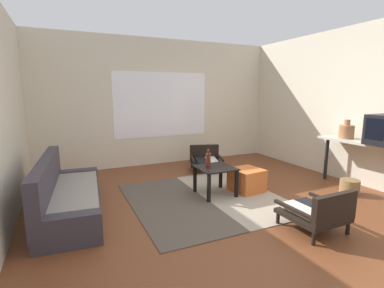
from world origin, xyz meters
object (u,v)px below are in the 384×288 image
ottoman_orange (247,180)px  wicker_basket (349,187)px  console_shelf (377,149)px  clay_vase (346,131)px  armchair_striped_foreground (318,212)px  coffee_table (215,173)px  armchair_by_window (206,159)px  glass_bottle (208,160)px  couch (67,197)px

ottoman_orange → wicker_basket: size_ratio=1.58×
console_shelf → clay_vase: (-0.00, 0.54, 0.20)m
armchair_striped_foreground → coffee_table: bearing=107.4°
console_shelf → wicker_basket: size_ratio=6.52×
armchair_by_window → wicker_basket: bearing=-57.7°
console_shelf → glass_bottle: bearing=156.3°
coffee_table → ottoman_orange: (0.54, -0.07, -0.17)m
coffee_table → ottoman_orange: coffee_table is taller
ottoman_orange → console_shelf: 2.02m
armchair_striped_foreground → ottoman_orange: (0.07, 1.46, -0.06)m
couch → console_shelf: size_ratio=1.07×
coffee_table → glass_bottle: bearing=161.6°
coffee_table → wicker_basket: (1.94, -0.84, -0.24)m
couch → ottoman_orange: size_ratio=4.44×
couch → glass_bottle: size_ratio=7.33×
coffee_table → wicker_basket: size_ratio=1.91×
wicker_basket → ottoman_orange: bearing=150.8°
couch → wicker_basket: 4.18m
coffee_table → console_shelf: size_ratio=0.29×
coffee_table → wicker_basket: 2.13m
clay_vase → glass_bottle: size_ratio=1.15×
glass_bottle → clay_vase: bearing=-11.9°
armchair_striped_foreground → console_shelf: size_ratio=0.33×
glass_bottle → couch: bearing=175.5°
coffee_table → clay_vase: size_ratio=1.74×
couch → ottoman_orange: (2.65, -0.26, -0.05)m
armchair_by_window → clay_vase: 2.60m
armchair_by_window → wicker_basket: size_ratio=2.66×
armchair_striped_foreground → wicker_basket: size_ratio=2.17×
couch → armchair_striped_foreground: 3.11m
armchair_striped_foreground → console_shelf: (1.77, 0.53, 0.48)m
ottoman_orange → wicker_basket: 1.60m
glass_bottle → ottoman_orange: bearing=-8.9°
armchair_striped_foreground → console_shelf: console_shelf is taller
coffee_table → clay_vase: bearing=-11.6°
armchair_striped_foreground → clay_vase: (1.77, 1.06, 0.69)m
console_shelf → clay_vase: 0.57m
armchair_by_window → wicker_basket: armchair_by_window is taller
glass_bottle → wicker_basket: glass_bottle is taller
wicker_basket → clay_vase: bearing=50.4°
couch → wicker_basket: couch is taller
console_shelf → clay_vase: bearing=90.0°
armchair_striped_foreground → couch: bearing=146.4°
armchair_striped_foreground → armchair_by_window: bearing=88.8°
console_shelf → glass_bottle: size_ratio=6.83×
coffee_table → ottoman_orange: bearing=-7.0°
couch → console_shelf: 4.55m
armchair_striped_foreground → clay_vase: bearing=30.9°
coffee_table → console_shelf: console_shelf is taller
coffee_table → wicker_basket: bearing=-23.6°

